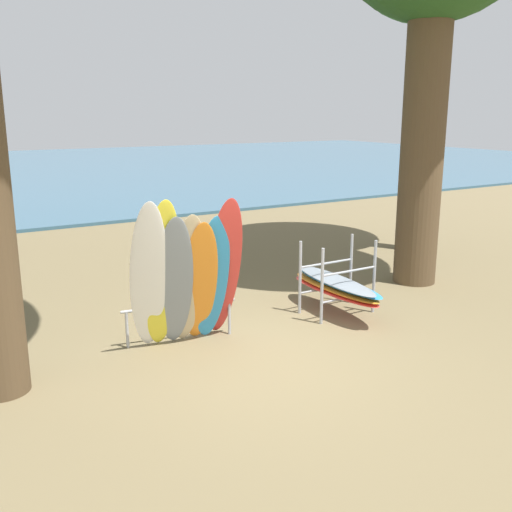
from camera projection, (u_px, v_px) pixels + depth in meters
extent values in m
plane|color=brown|center=(251.00, 356.00, 8.23)|extent=(80.00, 80.00, 0.00)
cylinder|color=brown|center=(424.00, 129.00, 11.12)|extent=(0.82, 0.82, 6.01)
cylinder|color=#42301E|center=(416.00, 119.00, 13.90)|extent=(0.51, 0.51, 6.30)
ellipsoid|color=white|center=(149.00, 278.00, 8.03)|extent=(0.69, 0.91, 2.24)
ellipsoid|color=yellow|center=(162.00, 276.00, 8.11)|extent=(0.62, 0.83, 2.24)
ellipsoid|color=gray|center=(175.00, 283.00, 8.21)|extent=(0.70, 0.86, 2.01)
ellipsoid|color=#C6B289|center=(187.00, 280.00, 8.29)|extent=(0.63, 0.83, 2.02)
ellipsoid|color=orange|center=(199.00, 283.00, 8.37)|extent=(0.68, 0.87, 1.91)
ellipsoid|color=#2D8ED1|center=(211.00, 279.00, 8.44)|extent=(0.62, 0.79, 1.97)
ellipsoid|color=red|center=(223.00, 269.00, 8.49)|extent=(0.70, 1.04, 2.22)
cylinder|color=#9EA0A5|center=(127.00, 330.00, 8.45)|extent=(0.04, 0.04, 0.55)
cylinder|color=#9EA0A5|center=(229.00, 317.00, 8.98)|extent=(0.04, 0.04, 0.55)
cylinder|color=#9EA0A5|center=(179.00, 306.00, 8.65)|extent=(1.69, 0.36, 0.04)
cylinder|color=#9EA0A5|center=(322.00, 287.00, 9.33)|extent=(0.05, 0.05, 1.25)
cylinder|color=#9EA0A5|center=(374.00, 277.00, 9.89)|extent=(0.05, 0.05, 1.25)
cylinder|color=#9EA0A5|center=(300.00, 278.00, 9.83)|extent=(0.05, 0.05, 1.25)
cylinder|color=#9EA0A5|center=(351.00, 269.00, 10.39)|extent=(0.05, 0.05, 1.25)
cylinder|color=#9EA0A5|center=(348.00, 298.00, 9.68)|extent=(1.10, 0.04, 0.04)
cylinder|color=#9EA0A5|center=(349.00, 271.00, 9.57)|extent=(1.10, 0.04, 0.04)
cylinder|color=#9EA0A5|center=(326.00, 288.00, 10.17)|extent=(1.10, 0.04, 0.04)
cylinder|color=#9EA0A5|center=(326.00, 263.00, 10.07)|extent=(1.10, 0.04, 0.04)
ellipsoid|color=red|center=(335.00, 291.00, 9.89)|extent=(0.53, 2.11, 0.06)
ellipsoid|color=orange|center=(335.00, 287.00, 9.88)|extent=(0.51, 2.10, 0.06)
ellipsoid|color=#2D8ED1|center=(339.00, 283.00, 9.91)|extent=(0.53, 2.11, 0.06)
ellipsoid|color=gray|center=(335.00, 280.00, 9.85)|extent=(0.64, 2.13, 0.06)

